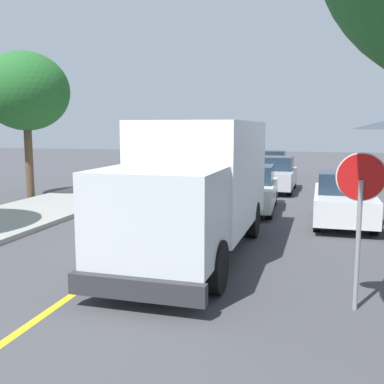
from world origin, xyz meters
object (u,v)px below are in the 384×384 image
at_px(parked_car_mid, 275,175).
at_px(street_tree_down_block, 26,92).
at_px(parked_car_far, 271,165).
at_px(parked_van_across, 344,199).
at_px(box_truck, 198,181).
at_px(stop_sign, 360,201).
at_px(parked_car_near, 250,189).

distance_m(parked_car_mid, street_tree_down_block, 11.97).
bearing_deg(parked_car_far, parked_van_across, -75.30).
xyz_separation_m(parked_car_mid, street_tree_down_block, (-10.25, -4.88, 3.79)).
height_order(box_truck, street_tree_down_block, street_tree_down_block).
height_order(stop_sign, street_tree_down_block, street_tree_down_block).
distance_m(box_truck, parked_car_far, 17.49).
relative_size(parked_car_near, parked_car_mid, 1.00).
relative_size(parked_car_near, street_tree_down_block, 0.71).
height_order(parked_van_across, street_tree_down_block, street_tree_down_block).
distance_m(parked_car_near, street_tree_down_block, 10.50).
bearing_deg(street_tree_down_block, parked_car_near, -3.99).
distance_m(parked_van_across, street_tree_down_block, 13.68).
height_order(parked_car_mid, parked_van_across, same).
xyz_separation_m(parked_car_far, stop_sign, (3.15, -20.19, 1.06)).
xyz_separation_m(box_truck, parked_car_mid, (0.97, 11.61, -0.97)).
bearing_deg(parked_car_far, parked_car_near, -88.92).
height_order(parked_car_near, parked_car_mid, same).
height_order(box_truck, parked_car_mid, box_truck).
bearing_deg(parked_car_mid, parked_car_far, 96.82).
bearing_deg(parked_van_across, parked_car_near, 154.06).
relative_size(parked_car_mid, street_tree_down_block, 0.71).
xyz_separation_m(parked_car_near, stop_sign, (2.94, -8.78, 1.06)).
distance_m(parked_car_mid, parked_van_across, 7.60).
height_order(parked_car_far, street_tree_down_block, street_tree_down_block).
relative_size(parked_car_mid, parked_van_across, 1.00).
distance_m(parked_car_near, stop_sign, 9.32).
relative_size(box_truck, parked_car_near, 1.63).
relative_size(parked_car_near, parked_van_across, 1.00).
relative_size(parked_car_mid, parked_car_far, 1.01).
bearing_deg(stop_sign, parked_van_across, 88.05).
height_order(parked_car_near, parked_van_across, same).
bearing_deg(street_tree_down_block, parked_van_across, -9.77).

